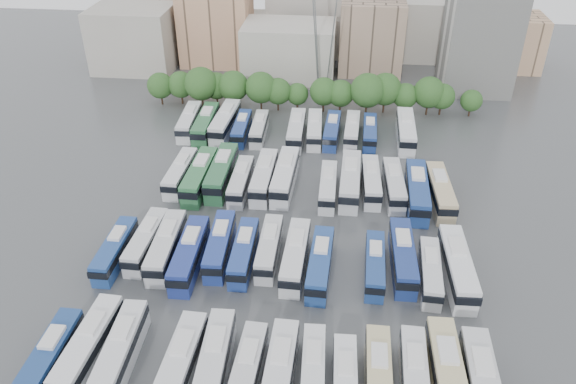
# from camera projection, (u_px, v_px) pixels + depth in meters

# --- Properties ---
(ground) EXTENTS (220.00, 220.00, 0.00)m
(ground) POSITION_uv_depth(u_px,v_px,m) (287.00, 238.00, 76.71)
(ground) COLOR #424447
(ground) RESTS_ON ground
(tree_line) EXTENTS (66.02, 8.11, 8.45)m
(tree_line) POSITION_uv_depth(u_px,v_px,m) (305.00, 89.00, 109.61)
(tree_line) COLOR black
(tree_line) RESTS_ON ground
(city_buildings) EXTENTS (102.00, 35.00, 20.00)m
(city_buildings) POSITION_uv_depth(u_px,v_px,m) (288.00, 27.00, 133.34)
(city_buildings) COLOR #9E998E
(city_buildings) RESTS_ON ground
(apartment_tower) EXTENTS (14.00, 14.00, 26.00)m
(apartment_tower) POSITION_uv_depth(u_px,v_px,m) (482.00, 28.00, 115.27)
(apartment_tower) COLOR silver
(apartment_tower) RESTS_ON ground
(electricity_pylon) EXTENTS (9.00, 6.91, 33.83)m
(electricity_pylon) POSITION_uv_depth(u_px,v_px,m) (325.00, 5.00, 108.37)
(electricity_pylon) COLOR slate
(electricity_pylon) RESTS_ON ground
(bus_r0_s0) EXTENTS (2.66, 11.91, 3.73)m
(bus_r0_s0) POSITION_uv_depth(u_px,v_px,m) (49.00, 360.00, 56.59)
(bus_r0_s0) COLOR navy
(bus_r0_s0) RESTS_ON ground
(bus_r0_s1) EXTENTS (3.32, 12.57, 3.91)m
(bus_r0_s1) POSITION_uv_depth(u_px,v_px,m) (89.00, 346.00, 58.00)
(bus_r0_s1) COLOR silver
(bus_r0_s1) RESTS_ON ground
(bus_r0_s2) EXTENTS (2.98, 12.09, 3.77)m
(bus_r0_s2) POSITION_uv_depth(u_px,v_px,m) (121.00, 351.00, 57.58)
(bus_r0_s2) COLOR silver
(bus_r0_s2) RESTS_ON ground
(bus_r0_s4) EXTENTS (3.13, 12.61, 3.93)m
(bus_r0_s4) POSITION_uv_depth(u_px,v_px,m) (179.00, 367.00, 55.70)
(bus_r0_s4) COLOR silver
(bus_r0_s4) RESTS_ON ground
(bus_r0_s5) EXTENTS (3.11, 12.30, 3.83)m
(bus_r0_s5) POSITION_uv_depth(u_px,v_px,m) (214.00, 362.00, 56.26)
(bus_r0_s5) COLOR silver
(bus_r0_s5) RESTS_ON ground
(bus_r0_s6) EXTENTS (2.92, 11.46, 3.57)m
(bus_r0_s6) POSITION_uv_depth(u_px,v_px,m) (247.00, 373.00, 55.29)
(bus_r0_s6) COLOR silver
(bus_r0_s6) RESTS_ON ground
(bus_r0_s7) EXTENTS (2.97, 12.42, 3.88)m
(bus_r0_s7) POSITION_uv_depth(u_px,v_px,m) (279.00, 375.00, 54.88)
(bus_r0_s7) COLOR silver
(bus_r0_s7) RESTS_ON ground
(bus_r0_s8) EXTENTS (2.74, 10.87, 3.39)m
(bus_r0_s8) POSITION_uv_depth(u_px,v_px,m) (313.00, 373.00, 55.42)
(bus_r0_s8) COLOR silver
(bus_r0_s8) RESTS_ON ground
(bus_r0_s10) EXTENTS (2.57, 11.53, 3.61)m
(bus_r0_s10) POSITION_uv_depth(u_px,v_px,m) (378.00, 378.00, 54.76)
(bus_r0_s10) COLOR #C5B887
(bus_r0_s10) RESTS_ON ground
(bus_r0_s11) EXTENTS (2.80, 11.55, 3.60)m
(bus_r0_s11) POSITION_uv_depth(u_px,v_px,m) (414.00, 379.00, 54.71)
(bus_r0_s11) COLOR silver
(bus_r0_s11) RESTS_ON ground
(bus_r0_s12) EXTENTS (3.08, 13.02, 4.07)m
(bus_r0_s12) POSITION_uv_depth(u_px,v_px,m) (447.00, 376.00, 54.69)
(bus_r0_s12) COLOR #C6B988
(bus_r0_s12) RESTS_ON ground
(bus_r1_s0) EXTENTS (2.48, 11.22, 3.52)m
(bus_r1_s0) POSITION_uv_depth(u_px,v_px,m) (115.00, 250.00, 71.74)
(bus_r1_s0) COLOR navy
(bus_r1_s0) RESTS_ON ground
(bus_r1_s1) EXTENTS (2.90, 11.60, 3.62)m
(bus_r1_s1) POSITION_uv_depth(u_px,v_px,m) (146.00, 241.00, 73.25)
(bus_r1_s1) COLOR silver
(bus_r1_s1) RESTS_ON ground
(bus_r1_s2) EXTENTS (3.10, 12.43, 3.88)m
(bus_r1_s2) POSITION_uv_depth(u_px,v_px,m) (166.00, 246.00, 72.11)
(bus_r1_s2) COLOR silver
(bus_r1_s2) RESTS_ON ground
(bus_r1_s3) EXTENTS (3.00, 12.69, 3.97)m
(bus_r1_s3) POSITION_uv_depth(u_px,v_px,m) (190.00, 254.00, 70.67)
(bus_r1_s3) COLOR navy
(bus_r1_s3) RESTS_ON ground
(bus_r1_s4) EXTENTS (3.09, 12.00, 3.73)m
(bus_r1_s4) POSITION_uv_depth(u_px,v_px,m) (220.00, 245.00, 72.40)
(bus_r1_s4) COLOR navy
(bus_r1_s4) RESTS_ON ground
(bus_r1_s5) EXTENTS (2.63, 11.46, 3.59)m
(bus_r1_s5) POSITION_uv_depth(u_px,v_px,m) (244.00, 252.00, 71.33)
(bus_r1_s5) COLOR navy
(bus_r1_s5) RESTS_ON ground
(bus_r1_s6) EXTENTS (2.46, 11.25, 3.53)m
(bus_r1_s6) POSITION_uv_depth(u_px,v_px,m) (269.00, 248.00, 72.11)
(bus_r1_s6) COLOR silver
(bus_r1_s6) RESTS_ON ground
(bus_r1_s7) EXTENTS (3.01, 12.33, 3.85)m
(bus_r1_s7) POSITION_uv_depth(u_px,v_px,m) (295.00, 255.00, 70.49)
(bus_r1_s7) COLOR silver
(bus_r1_s7) RESTS_ON ground
(bus_r1_s8) EXTENTS (3.06, 12.03, 3.75)m
(bus_r1_s8) POSITION_uv_depth(u_px,v_px,m) (320.00, 263.00, 69.28)
(bus_r1_s8) COLOR navy
(bus_r1_s8) RESTS_ON ground
(bus_r1_s10) EXTENTS (2.63, 10.86, 3.39)m
(bus_r1_s10) POSITION_uv_depth(u_px,v_px,m) (375.00, 265.00, 69.36)
(bus_r1_s10) COLOR navy
(bus_r1_s10) RESTS_ON ground
(bus_r1_s11) EXTENTS (2.98, 12.60, 3.94)m
(bus_r1_s11) POSITION_uv_depth(u_px,v_px,m) (403.00, 256.00, 70.33)
(bus_r1_s11) COLOR navy
(bus_r1_s11) RESTS_ON ground
(bus_r1_s12) EXTENTS (2.91, 10.91, 3.39)m
(bus_r1_s12) POSITION_uv_depth(u_px,v_px,m) (430.00, 272.00, 68.22)
(bus_r1_s12) COLOR silver
(bus_r1_s12) RESTS_ON ground
(bus_r1_s13) EXTENTS (3.31, 13.31, 4.15)m
(bus_r1_s13) POSITION_uv_depth(u_px,v_px,m) (457.00, 267.00, 68.44)
(bus_r1_s13) COLOR silver
(bus_r1_s13) RESTS_ON ground
(bus_r2_s1) EXTENTS (2.90, 11.82, 3.69)m
(bus_r2_s1) POSITION_uv_depth(u_px,v_px,m) (181.00, 173.00, 87.89)
(bus_r2_s1) COLOR silver
(bus_r2_s1) RESTS_ON ground
(bus_r2_s2) EXTENTS (3.17, 13.36, 4.17)m
(bus_r2_s2) POSITION_uv_depth(u_px,v_px,m) (200.00, 176.00, 86.64)
(bus_r2_s2) COLOR #2F6D3F
(bus_r2_s2) RESTS_ON ground
(bus_r2_s3) EXTENTS (3.01, 13.57, 4.25)m
(bus_r2_s3) POSITION_uv_depth(u_px,v_px,m) (222.00, 172.00, 87.55)
(bus_r2_s3) COLOR #2A623C
(bus_r2_s3) RESTS_ON ground
(bus_r2_s4) EXTENTS (2.50, 11.40, 3.58)m
(bus_r2_s4) POSITION_uv_depth(u_px,v_px,m) (241.00, 181.00, 85.88)
(bus_r2_s4) COLOR silver
(bus_r2_s4) RESTS_ON ground
(bus_r2_s5) EXTENTS (2.94, 12.80, 4.01)m
(bus_r2_s5) POSITION_uv_depth(u_px,v_px,m) (264.00, 177.00, 86.57)
(bus_r2_s5) COLOR silver
(bus_r2_s5) RESTS_ON ground
(bus_r2_s6) EXTENTS (3.35, 13.51, 4.21)m
(bus_r2_s6) POSITION_uv_depth(u_px,v_px,m) (285.00, 176.00, 86.58)
(bus_r2_s6) COLOR silver
(bus_r2_s6) RESTS_ON ground
(bus_r2_s8) EXTENTS (2.49, 11.25, 3.53)m
(bus_r2_s8) POSITION_uv_depth(u_px,v_px,m) (328.00, 186.00, 84.66)
(bus_r2_s8) COLOR silver
(bus_r2_s8) RESTS_ON ground
(bus_r2_s9) EXTENTS (3.27, 13.58, 4.24)m
(bus_r2_s9) POSITION_uv_depth(u_px,v_px,m) (350.00, 180.00, 85.49)
(bus_r2_s9) COLOR silver
(bus_r2_s9) RESTS_ON ground
(bus_r2_s10) EXTENTS (2.95, 11.88, 3.70)m
(bus_r2_s10) POSITION_uv_depth(u_px,v_px,m) (371.00, 181.00, 85.72)
(bus_r2_s10) COLOR silver
(bus_r2_s10) RESTS_ON ground
(bus_r2_s11) EXTENTS (3.18, 12.08, 3.76)m
(bus_r2_s11) POSITION_uv_depth(u_px,v_px,m) (394.00, 184.00, 84.86)
(bus_r2_s11) COLOR silver
(bus_r2_s11) RESTS_ON ground
(bus_r2_s12) EXTENTS (3.33, 13.68, 4.27)m
(bus_r2_s12) POSITION_uv_depth(u_px,v_px,m) (417.00, 191.00, 82.86)
(bus_r2_s12) COLOR navy
(bus_r2_s12) RESTS_ON ground
(bus_r2_s13) EXTENTS (3.39, 12.85, 4.00)m
(bus_r2_s13) POSITION_uv_depth(u_px,v_px,m) (440.00, 191.00, 83.02)
(bus_r2_s13) COLOR #C7B389
(bus_r2_s13) RESTS_ON ground
(bus_r3_s0) EXTENTS (3.25, 12.24, 3.80)m
(bus_r3_s0) POSITION_uv_depth(u_px,v_px,m) (189.00, 121.00, 103.42)
(bus_r3_s0) COLOR silver
(bus_r3_s0) RESTS_ON ground
(bus_r3_s1) EXTENTS (3.02, 12.90, 4.03)m
(bus_r3_s1) POSITION_uv_depth(u_px,v_px,m) (206.00, 124.00, 102.31)
(bus_r3_s1) COLOR #2C673C
(bus_r3_s1) RESTS_ON ground
(bus_r3_s2) EXTENTS (3.62, 13.68, 4.25)m
(bus_r3_s2) POSITION_uv_depth(u_px,v_px,m) (225.00, 122.00, 102.78)
(bus_r3_s2) COLOR silver
(bus_r3_s2) RESTS_ON ground
(bus_r3_s3) EXTENTS (2.58, 10.91, 3.41)m
(bus_r3_s3) POSITION_uv_depth(u_px,v_px,m) (242.00, 128.00, 101.55)
(bus_r3_s3) COLOR navy
(bus_r3_s3) RESTS_ON ground
(bus_r3_s4) EXTENTS (2.57, 10.85, 3.39)m
(bus_r3_s4) POSITION_uv_depth(u_px,v_px,m) (259.00, 128.00, 101.41)
(bus_r3_s4) COLOR silver
(bus_r3_s4) RESTS_ON ground
(bus_r3_s6) EXTENTS (2.92, 12.49, 3.90)m
(bus_r3_s6) POSITION_uv_depth(u_px,v_px,m) (296.00, 130.00, 100.36)
(bus_r3_s6) COLOR silver
(bus_r3_s6) RESTS_ON ground
(bus_r3_s7) EXTENTS (3.03, 11.81, 3.68)m
(bus_r3_s7) POSITION_uv_depth(u_px,v_px,m) (315.00, 129.00, 100.88)
(bus_r3_s7) COLOR silver
(bus_r3_s7) RESTS_ON ground
(bus_r3_s8) EXTENTS (2.95, 11.48, 3.57)m
(bus_r3_s8) POSITION_uv_depth(u_px,v_px,m) (332.00, 130.00, 100.61)
(bus_r3_s8) COLOR navy
(bus_r3_s8) RESTS_ON ground
(bus_r3_s9) EXTENTS (2.91, 11.36, 3.54)m
(bus_r3_s9) POSITION_uv_depth(u_px,v_px,m) (352.00, 130.00, 100.72)
(bus_r3_s9) COLOR silver
(bus_r3_s9) RESTS_ON ground
(bus_r3_s10) EXTENTS (2.60, 10.90, 3.40)m
(bus_r3_s10) POSITION_uv_depth(u_px,v_px,m) (370.00, 132.00, 100.17)
(bus_r3_s10) COLOR navy
(bus_r3_s10) RESTS_ON ground
(bus_r3_s12) EXTENTS (3.16, 13.42, 4.20)m
(bus_r3_s12) POSITION_uv_depth(u_px,v_px,m) (406.00, 131.00, 99.78)
(bus_r3_s12) COLOR white
(bus_r3_s12) RESTS_ON ground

